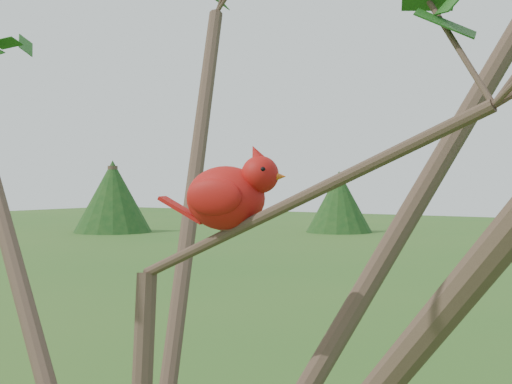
% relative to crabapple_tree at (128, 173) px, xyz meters
% --- Properties ---
extents(crabapple_tree, '(2.35, 2.05, 2.95)m').
position_rel_crabapple_tree_xyz_m(crabapple_tree, '(0.00, 0.00, 0.00)').
color(crabapple_tree, '#3C2920').
rests_on(crabapple_tree, ground).
extents(cardinal, '(0.21, 0.13, 0.15)m').
position_rel_crabapple_tree_xyz_m(cardinal, '(0.11, 0.11, -0.03)').
color(cardinal, '#B10F0F').
rests_on(cardinal, ground).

